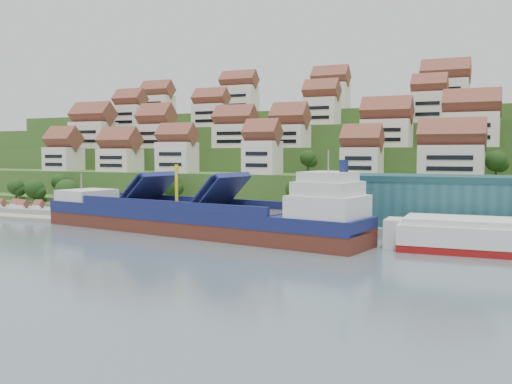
% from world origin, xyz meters
% --- Properties ---
extents(ground, '(300.00, 300.00, 0.00)m').
position_xyz_m(ground, '(0.00, 0.00, 0.00)').
color(ground, slate).
rests_on(ground, ground).
extents(quay, '(180.00, 14.00, 2.20)m').
position_xyz_m(quay, '(20.00, 15.00, 1.10)').
color(quay, gray).
rests_on(quay, ground).
extents(pebble_beach, '(45.00, 20.00, 1.00)m').
position_xyz_m(pebble_beach, '(-58.00, 12.00, 0.50)').
color(pebble_beach, gray).
rests_on(pebble_beach, ground).
extents(hillside, '(260.00, 128.00, 31.00)m').
position_xyz_m(hillside, '(0.00, 103.55, 10.66)').
color(hillside, '#2D4C1E').
rests_on(hillside, ground).
extents(hillside_village, '(157.96, 61.85, 29.82)m').
position_xyz_m(hillside_village, '(1.67, 61.36, 24.62)').
color(hillside_village, silver).
rests_on(hillside_village, ground).
extents(hillside_trees, '(140.19, 62.48, 29.61)m').
position_xyz_m(hillside_trees, '(-14.97, 38.12, 13.73)').
color(hillside_trees, '#1E3E14').
rests_on(hillside_trees, ground).
extents(warehouse, '(60.00, 15.00, 10.00)m').
position_xyz_m(warehouse, '(52.00, 17.00, 7.20)').
color(warehouse, '#21515A').
rests_on(warehouse, quay).
extents(flagpole, '(1.28, 0.16, 8.00)m').
position_xyz_m(flagpole, '(18.11, 10.00, 6.88)').
color(flagpole, gray).
rests_on(flagpole, quay).
extents(beach_huts, '(14.40, 3.70, 2.20)m').
position_xyz_m(beach_huts, '(-60.00, 10.75, 2.10)').
color(beach_huts, white).
rests_on(beach_huts, pebble_beach).
extents(cargo_ship, '(77.18, 25.20, 16.90)m').
position_xyz_m(cargo_ship, '(0.24, 0.10, 3.23)').
color(cargo_ship, '#522319').
rests_on(cargo_ship, ground).
extents(second_ship, '(31.68, 12.34, 9.11)m').
position_xyz_m(second_ship, '(56.87, 1.44, 2.75)').
color(second_ship, maroon).
rests_on(second_ship, ground).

